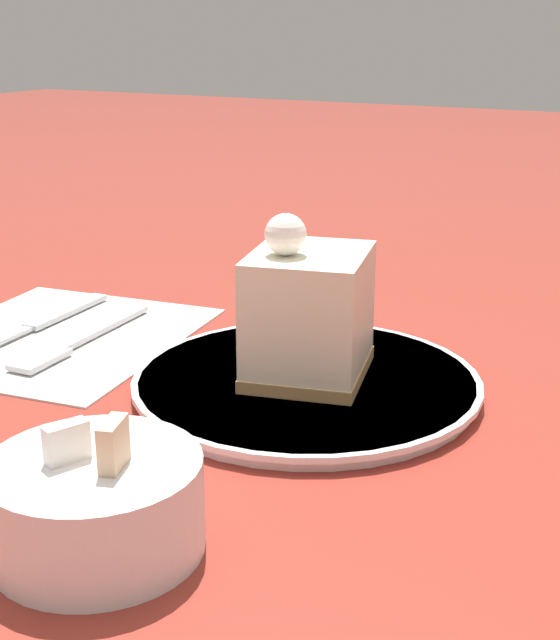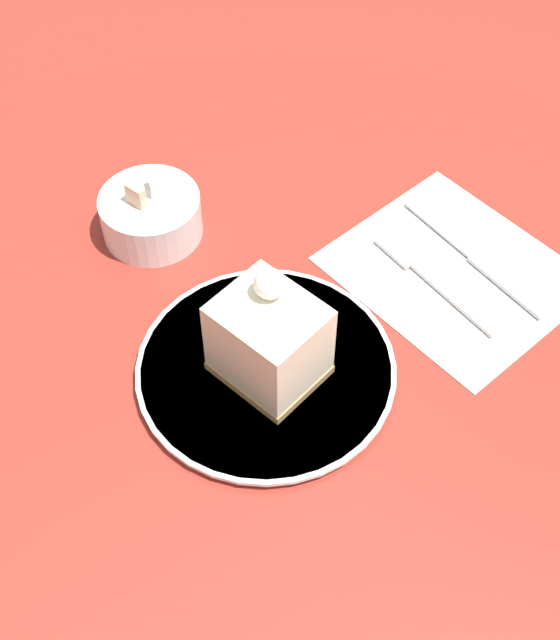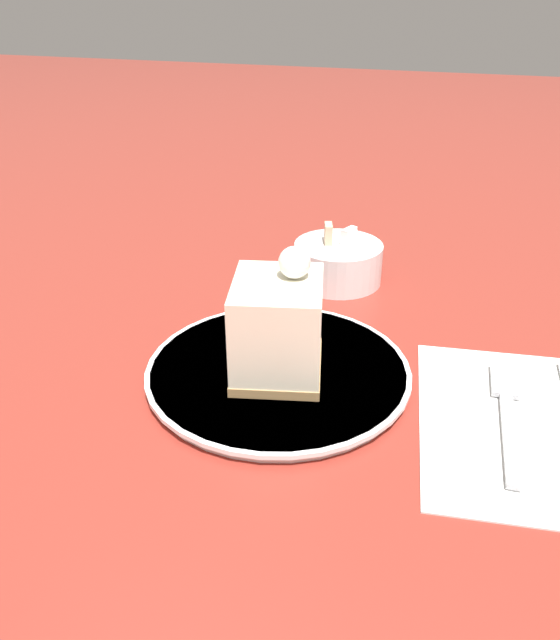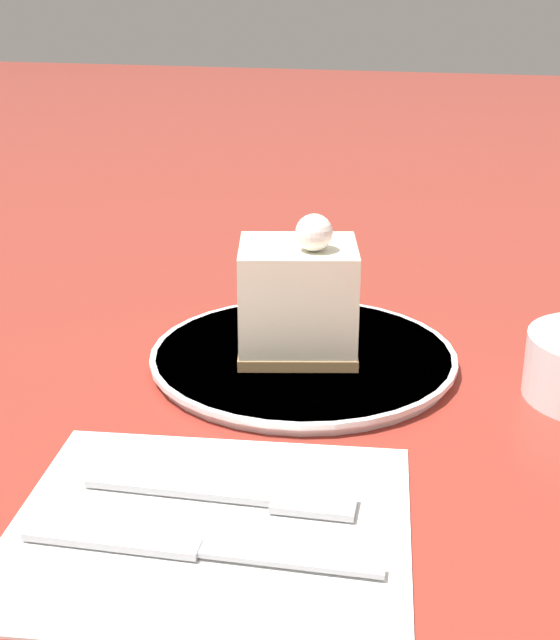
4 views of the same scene
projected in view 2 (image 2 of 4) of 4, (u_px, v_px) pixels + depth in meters
name	position (u px, v px, depth m)	size (l,w,h in m)	color
ground_plane	(230.00, 357.00, 0.79)	(4.00, 4.00, 0.00)	maroon
plate	(266.00, 370.00, 0.77)	(0.23, 0.23, 0.01)	white
cake_slice	(269.00, 340.00, 0.73)	(0.09, 0.10, 0.11)	#AD8451
napkin	(454.00, 272.00, 0.85)	(0.21, 0.23, 0.00)	white
fork	(426.00, 274.00, 0.84)	(0.02, 0.15, 0.00)	#B2B2B7
knife	(486.00, 267.00, 0.85)	(0.02, 0.19, 0.00)	#B2B2B7
sugar_bowl	(151.00, 215.00, 0.86)	(0.10, 0.10, 0.07)	white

